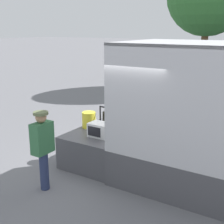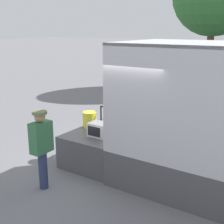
# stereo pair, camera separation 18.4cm
# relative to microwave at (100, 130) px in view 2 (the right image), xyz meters

# --- Properties ---
(ground_plane) EXTENTS (160.00, 160.00, 0.00)m
(ground_plane) POSITION_rel_microwave_xyz_m (0.55, 0.44, -0.92)
(ground_plane) COLOR slate
(tailgate_deck) EXTENTS (1.39, 2.09, 0.77)m
(tailgate_deck) POSITION_rel_microwave_xyz_m (-0.14, 0.44, -0.54)
(tailgate_deck) COLOR #4C4C51
(tailgate_deck) RESTS_ON ground
(microwave) EXTENTS (0.52, 0.37, 0.32)m
(microwave) POSITION_rel_microwave_xyz_m (0.00, 0.00, 0.00)
(microwave) COLOR white
(microwave) RESTS_ON tailgate_deck
(portable_generator) EXTENTS (0.72, 0.44, 0.53)m
(portable_generator) POSITION_rel_microwave_xyz_m (-0.08, 0.84, 0.04)
(portable_generator) COLOR black
(portable_generator) RESTS_ON tailgate_deck
(orange_bucket) EXTENTS (0.34, 0.34, 0.39)m
(orange_bucket) POSITION_rel_microwave_xyz_m (-0.63, 0.40, 0.04)
(orange_bucket) COLOR yellow
(orange_bucket) RESTS_ON tailgate_deck
(worker_person) EXTENTS (0.29, 0.44, 1.62)m
(worker_person) POSITION_rel_microwave_xyz_m (-0.39, -1.44, 0.06)
(worker_person) COLOR navy
(worker_person) RESTS_ON ground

